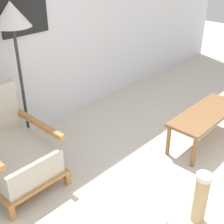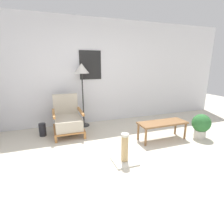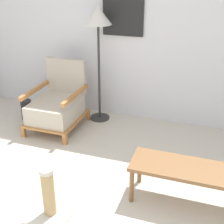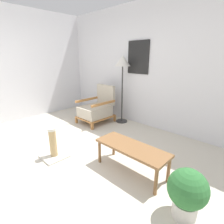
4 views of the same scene
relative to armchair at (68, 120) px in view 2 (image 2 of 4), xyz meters
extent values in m
plane|color=beige|center=(0.84, -1.78, -0.33)|extent=(14.00, 14.00, 0.00)
cube|color=silver|center=(0.84, 0.69, 1.02)|extent=(8.00, 0.06, 2.70)
cube|color=black|center=(0.72, 0.65, 1.22)|extent=(0.56, 0.02, 0.72)
cube|color=#B2753D|center=(-0.30, -0.41, -0.27)|extent=(0.05, 0.05, 0.14)
cube|color=#B2753D|center=(0.30, -0.41, -0.27)|extent=(0.05, 0.05, 0.14)
cube|color=#B2753D|center=(-0.30, 0.33, -0.27)|extent=(0.05, 0.05, 0.14)
cube|color=#B2753D|center=(0.30, 0.33, -0.27)|extent=(0.05, 0.05, 0.14)
cube|color=#B2753D|center=(0.00, -0.04, -0.18)|extent=(0.65, 0.79, 0.03)
cube|color=#BCB29E|center=(0.00, -0.06, -0.05)|extent=(0.57, 0.69, 0.25)
cube|color=#BCB29E|center=(0.00, 0.31, 0.32)|extent=(0.57, 0.08, 0.48)
cube|color=#B2753D|center=(-0.30, -0.04, 0.20)|extent=(0.05, 0.73, 0.05)
cube|color=#B2753D|center=(0.30, -0.04, 0.20)|extent=(0.05, 0.73, 0.05)
cylinder|color=#2D2D2D|center=(0.45, 0.43, -0.32)|extent=(0.28, 0.28, 0.03)
cylinder|color=#2D2D2D|center=(0.45, 0.43, 0.36)|extent=(0.03, 0.03, 1.33)
cone|color=silver|center=(0.45, 0.43, 1.14)|extent=(0.36, 0.36, 0.24)
cube|color=brown|center=(1.86, -1.00, 0.04)|extent=(1.05, 0.39, 0.04)
cylinder|color=brown|center=(1.37, -1.16, -0.16)|extent=(0.04, 0.04, 0.36)
cylinder|color=brown|center=(2.34, -1.16, -0.16)|extent=(0.04, 0.04, 0.36)
cylinder|color=brown|center=(1.37, -0.84, -0.16)|extent=(0.04, 0.04, 0.36)
cylinder|color=brown|center=(2.34, -0.84, -0.16)|extent=(0.04, 0.04, 0.36)
cylinder|color=black|center=(-0.56, 0.08, -0.19)|extent=(0.15, 0.15, 0.29)
cylinder|color=beige|center=(2.71, -1.21, -0.25)|extent=(0.24, 0.24, 0.17)
sphere|color=#2D6B33|center=(2.71, -1.21, 0.01)|extent=(0.39, 0.39, 0.39)
cube|color=beige|center=(0.73, -1.57, -0.32)|extent=(0.38, 0.38, 0.03)
cylinder|color=tan|center=(0.73, -1.57, -0.09)|extent=(0.11, 0.11, 0.44)
cylinder|color=beige|center=(0.73, -1.57, 0.15)|extent=(0.13, 0.13, 0.04)
camera|label=1|loc=(-1.11, -2.32, 1.73)|focal=50.00mm
camera|label=2|loc=(-0.34, -3.93, 1.24)|focal=28.00mm
camera|label=3|loc=(1.95, -3.44, 1.70)|focal=50.00mm
camera|label=4|loc=(3.14, -2.72, 1.22)|focal=28.00mm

